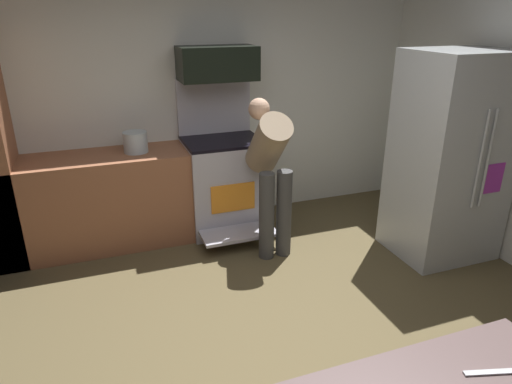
% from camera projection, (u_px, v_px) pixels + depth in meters
% --- Properties ---
extents(ground_plane, '(5.20, 4.80, 0.02)m').
position_uv_depth(ground_plane, '(268.00, 354.00, 3.05)').
color(ground_plane, brown).
extents(wall_back, '(5.20, 0.12, 2.60)m').
position_uv_depth(wall_back, '(186.00, 99.00, 4.60)').
color(wall_back, silver).
rests_on(wall_back, ground).
extents(lower_cabinet_run, '(2.40, 0.60, 0.90)m').
position_uv_depth(lower_cabinet_run, '(105.00, 201.00, 4.32)').
color(lower_cabinet_run, '#945A3C').
rests_on(lower_cabinet_run, ground).
extents(oven_range, '(0.76, 0.97, 1.51)m').
position_uv_depth(oven_range, '(223.00, 181.00, 4.66)').
color(oven_range, '#B4B1BE').
rests_on(oven_range, ground).
extents(microwave, '(0.74, 0.38, 0.32)m').
position_uv_depth(microwave, '(217.00, 63.00, 4.31)').
color(microwave, black).
rests_on(microwave, oven_range).
extents(refrigerator, '(0.86, 0.75, 1.85)m').
position_uv_depth(refrigerator, '(450.00, 158.00, 4.03)').
color(refrigerator, silver).
rests_on(refrigerator, ground).
extents(person_cook, '(0.31, 0.64, 1.40)m').
position_uv_depth(person_cook, '(270.00, 166.00, 4.08)').
color(person_cook, '#414141').
rests_on(person_cook, ground).
extents(knife_paring, '(0.22, 0.09, 0.01)m').
position_uv_depth(knife_paring, '(494.00, 372.00, 1.67)').
color(knife_paring, '#B7BABF').
rests_on(knife_paring, counter_island).
extents(stock_pot, '(0.22, 0.22, 0.19)m').
position_uv_depth(stock_pot, '(135.00, 142.00, 4.22)').
color(stock_pot, '#AFBFC6').
rests_on(stock_pot, lower_cabinet_run).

